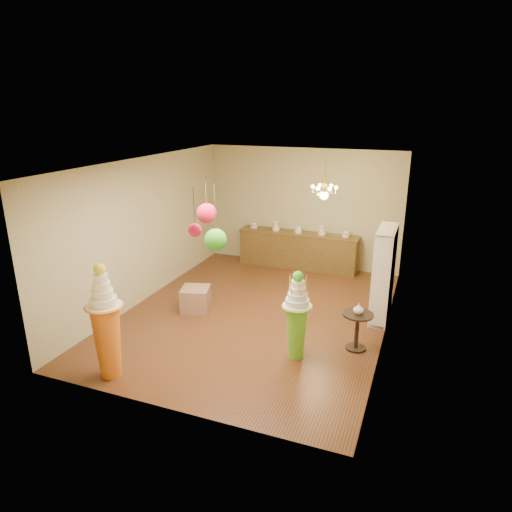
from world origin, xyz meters
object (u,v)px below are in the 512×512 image
(pedestal_green, at_px, (297,321))
(sideboard, at_px, (298,249))
(round_table, at_px, (357,326))
(pedestal_orange, at_px, (107,332))

(pedestal_green, distance_m, sideboard, 4.44)
(sideboard, relative_size, round_table, 4.57)
(pedestal_green, distance_m, round_table, 1.11)
(pedestal_orange, bearing_deg, sideboard, 77.35)
(sideboard, bearing_deg, pedestal_orange, -102.65)
(pedestal_green, relative_size, pedestal_orange, 0.83)
(pedestal_orange, relative_size, sideboard, 0.60)
(pedestal_orange, relative_size, round_table, 2.76)
(pedestal_green, height_order, sideboard, pedestal_green)
(sideboard, distance_m, round_table, 4.20)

